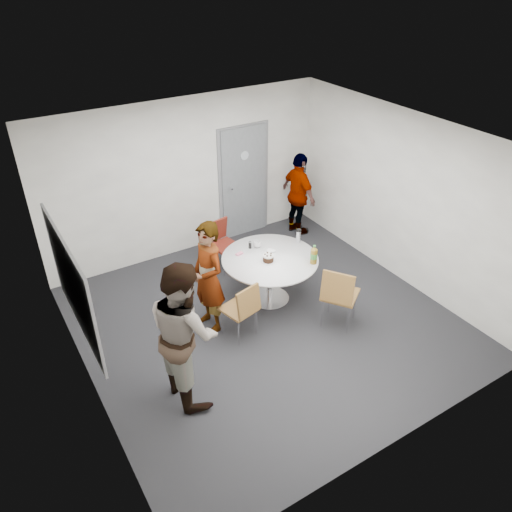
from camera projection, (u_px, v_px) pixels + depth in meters
floor at (266, 322)px, 7.29m from camera, size 5.00×5.00×0.00m
ceiling at (268, 143)px, 5.86m from camera, size 5.00×5.00×0.00m
wall_back at (187, 178)px, 8.38m from camera, size 5.00×0.00×5.00m
wall_left at (75, 303)px, 5.46m from camera, size 0.00×5.00×5.00m
wall_right at (403, 199)px, 7.69m from camera, size 0.00×5.00×5.00m
wall_front at (409, 354)px, 4.77m from camera, size 5.00×0.00×5.00m
door at (244, 182)px, 9.02m from camera, size 1.02×0.17×2.12m
whiteboard at (73, 285)px, 5.57m from camera, size 0.04×1.90×1.25m
table at (272, 264)px, 7.42m from camera, size 1.44×1.44×1.05m
chair_near_left at (243, 307)px, 6.73m from camera, size 0.50×0.53×0.87m
chair_near_right at (339, 293)px, 6.88m from camera, size 0.68×0.66×0.98m
chair_far at (222, 240)px, 8.28m from camera, size 0.47×0.51×0.85m
person_main at (208, 278)px, 6.78m from camera, size 0.44×0.63×1.67m
person_left at (184, 332)px, 5.69m from camera, size 0.73×0.92×1.85m
person_right at (299, 195)px, 9.14m from camera, size 0.39×0.92×1.57m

